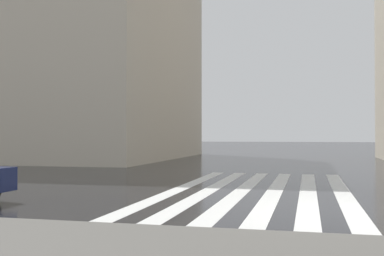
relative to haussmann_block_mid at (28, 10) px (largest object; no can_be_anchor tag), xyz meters
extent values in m
plane|color=black|center=(-21.59, -21.91, -11.43)|extent=(220.00, 220.00, 0.00)
cube|color=silver|center=(-17.59, -22.05, -11.42)|extent=(13.00, 0.50, 0.01)
cube|color=silver|center=(-17.59, -21.05, -11.42)|extent=(13.00, 0.50, 0.01)
cube|color=silver|center=(-17.59, -20.05, -11.42)|extent=(13.00, 0.50, 0.01)
cube|color=silver|center=(-17.59, -19.05, -11.42)|extent=(13.00, 0.50, 0.01)
cube|color=silver|center=(-17.59, -18.05, -11.42)|extent=(13.00, 0.50, 0.01)
cube|color=silver|center=(-17.59, -17.05, -11.42)|extent=(13.00, 0.50, 0.01)
cube|color=beige|center=(0.00, 0.00, -1.86)|extent=(18.18, 23.48, 19.14)
camera|label=1|loc=(-32.59, -21.07, -9.70)|focal=44.50mm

